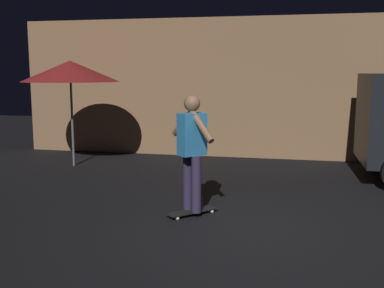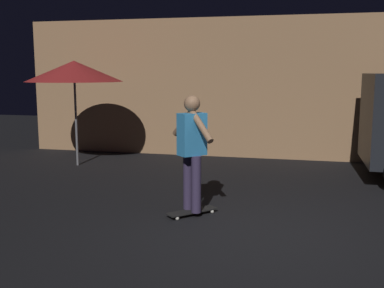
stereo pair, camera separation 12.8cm
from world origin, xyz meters
name	(u,v)px [view 2 (the right image)]	position (x,y,z in m)	size (l,w,h in m)	color
ground_plane	(260,240)	(0.00, 0.00, 0.00)	(28.00, 28.00, 0.00)	black
low_building	(280,86)	(-0.18, 7.58, 1.67)	(12.53, 4.13, 3.34)	#AD7F56
patio_umbrella	(74,71)	(-4.39, 3.73, 2.07)	(2.10, 2.10, 2.30)	slate
skateboard_ridden	(192,211)	(-1.06, 0.78, 0.06)	(0.68, 0.70, 0.07)	black
skater	(192,145)	(-1.06, 0.78, 1.04)	(0.77, 0.74, 1.67)	#382D4C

